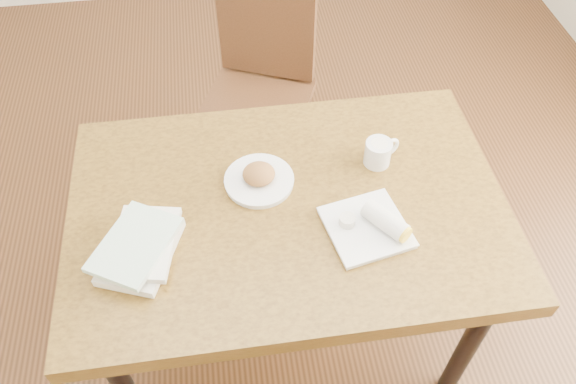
{
  "coord_description": "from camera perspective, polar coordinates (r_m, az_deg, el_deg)",
  "views": [
    {
      "loc": [
        -0.15,
        -1.02,
        2.02
      ],
      "look_at": [
        0.0,
        0.0,
        0.8
      ],
      "focal_mm": 35.0,
      "sensor_mm": 36.0,
      "label": 1
    }
  ],
  "objects": [
    {
      "name": "ground",
      "position": [
        2.27,
        -0.0,
        -13.18
      ],
      "size": [
        4.0,
        5.0,
        0.01
      ],
      "primitive_type": "cube",
      "color": "#472814",
      "rests_on": "ground"
    },
    {
      "name": "table",
      "position": [
        1.7,
        -0.0,
        -2.81
      ],
      "size": [
        1.27,
        0.86,
        0.75
      ],
      "color": "brown",
      "rests_on": "ground"
    },
    {
      "name": "chair_far",
      "position": [
        2.37,
        -2.82,
        11.38
      ],
      "size": [
        0.55,
        0.55,
        0.95
      ],
      "color": "#412412",
      "rests_on": "ground"
    },
    {
      "name": "plate_scone",
      "position": [
        1.67,
        -2.96,
        1.41
      ],
      "size": [
        0.21,
        0.21,
        0.07
      ],
      "color": "white",
      "rests_on": "table"
    },
    {
      "name": "coffee_mug",
      "position": [
        1.74,
        9.23,
        4.04
      ],
      "size": [
        0.12,
        0.08,
        0.08
      ],
      "color": "white",
      "rests_on": "table"
    },
    {
      "name": "plate_burrito",
      "position": [
        1.58,
        8.55,
        -3.36
      ],
      "size": [
        0.25,
        0.25,
        0.07
      ],
      "color": "white",
      "rests_on": "table"
    },
    {
      "name": "book_stack",
      "position": [
        1.55,
        -14.78,
        -5.41
      ],
      "size": [
        0.26,
        0.29,
        0.06
      ],
      "color": "white",
      "rests_on": "table"
    }
  ]
}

